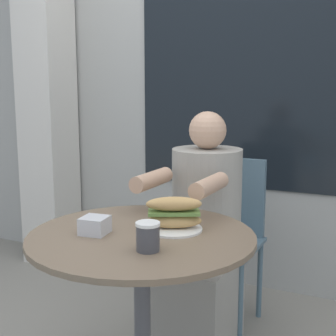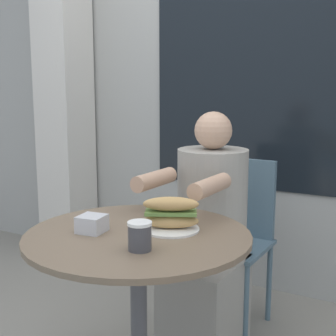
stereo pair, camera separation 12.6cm
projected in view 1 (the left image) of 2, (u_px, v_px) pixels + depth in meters
storefront_wall at (256, 61)px, 2.78m from camera, size 8.00×0.09×2.80m
lattice_pillar at (47, 93)px, 3.23m from camera, size 0.30×0.30×2.40m
cafe_table at (142, 285)px, 1.67m from camera, size 0.80×0.80×0.74m
diner_chair at (227, 224)px, 2.49m from camera, size 0.39×0.39×0.87m
seated_diner at (203, 249)px, 2.19m from camera, size 0.34×0.59×1.14m
sandwich_on_plate at (174, 215)px, 1.67m from camera, size 0.21×0.21×0.12m
drink_cup at (148, 236)px, 1.46m from camera, size 0.08×0.08×0.09m
napkin_box at (95, 225)px, 1.63m from camera, size 0.10×0.10×0.06m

